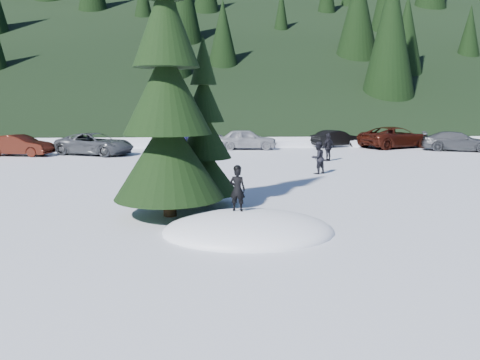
{
  "coord_description": "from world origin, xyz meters",
  "views": [
    {
      "loc": [
        -0.84,
        -11.73,
        3.36
      ],
      "look_at": [
        -0.14,
        1.55,
        1.1
      ],
      "focal_mm": 35.0,
      "sensor_mm": 36.0,
      "label": 1
    }
  ],
  "objects_px": {
    "spruce_tall": "(167,102)",
    "car_3": "(195,139)",
    "spruce_short": "(204,141)",
    "car_6": "(395,137)",
    "car_2": "(95,144)",
    "car_1": "(20,145)",
    "adult_0": "(318,158)",
    "child_skier": "(237,189)",
    "car_5": "(336,139)",
    "car_4": "(247,139)",
    "car_7": "(457,141)",
    "adult_1": "(328,147)"
  },
  "relations": [
    {
      "from": "car_4",
      "to": "car_5",
      "type": "xyz_separation_m",
      "value": [
        6.67,
        1.34,
        -0.09
      ]
    },
    {
      "from": "spruce_short",
      "to": "child_skier",
      "type": "relative_size",
      "value": 4.67
    },
    {
      "from": "adult_1",
      "to": "car_6",
      "type": "xyz_separation_m",
      "value": [
        6.62,
        7.23,
        -0.03
      ]
    },
    {
      "from": "spruce_tall",
      "to": "adult_0",
      "type": "xyz_separation_m",
      "value": [
        6.09,
        7.75,
        -2.57
      ]
    },
    {
      "from": "car_1",
      "to": "adult_0",
      "type": "bearing_deg",
      "value": -104.43
    },
    {
      "from": "spruce_short",
      "to": "car_6",
      "type": "relative_size",
      "value": 0.99
    },
    {
      "from": "adult_1",
      "to": "car_5",
      "type": "height_order",
      "value": "adult_1"
    },
    {
      "from": "car_3",
      "to": "adult_0",
      "type": "bearing_deg",
      "value": -129.41
    },
    {
      "from": "car_1",
      "to": "car_3",
      "type": "xyz_separation_m",
      "value": [
        10.56,
        3.91,
        0.02
      ]
    },
    {
      "from": "car_2",
      "to": "car_5",
      "type": "relative_size",
      "value": 1.32
    },
    {
      "from": "spruce_tall",
      "to": "child_skier",
      "type": "distance_m",
      "value": 3.31
    },
    {
      "from": "spruce_short",
      "to": "car_5",
      "type": "bearing_deg",
      "value": 64.1
    },
    {
      "from": "child_skier",
      "to": "car_3",
      "type": "xyz_separation_m",
      "value": [
        -2.04,
        21.21,
        -0.39
      ]
    },
    {
      "from": "spruce_tall",
      "to": "car_3",
      "type": "xyz_separation_m",
      "value": [
        -0.11,
        19.75,
        -2.65
      ]
    },
    {
      "from": "car_1",
      "to": "car_4",
      "type": "relative_size",
      "value": 0.94
    },
    {
      "from": "car_1",
      "to": "car_6",
      "type": "xyz_separation_m",
      "value": [
        24.97,
        3.72,
        0.11
      ]
    },
    {
      "from": "adult_0",
      "to": "car_2",
      "type": "relative_size",
      "value": 0.3
    },
    {
      "from": "car_4",
      "to": "car_2",
      "type": "bearing_deg",
      "value": 111.01
    },
    {
      "from": "car_5",
      "to": "car_7",
      "type": "xyz_separation_m",
      "value": [
        7.48,
        -3.15,
        0.03
      ]
    },
    {
      "from": "spruce_tall",
      "to": "car_2",
      "type": "xyz_separation_m",
      "value": [
        -6.19,
        16.15,
        -2.63
      ]
    },
    {
      "from": "spruce_tall",
      "to": "car_2",
      "type": "height_order",
      "value": "spruce_tall"
    },
    {
      "from": "spruce_short",
      "to": "car_4",
      "type": "xyz_separation_m",
      "value": [
        2.54,
        17.62,
        -1.39
      ]
    },
    {
      "from": "child_skier",
      "to": "adult_1",
      "type": "distance_m",
      "value": 14.94
    },
    {
      "from": "spruce_tall",
      "to": "car_5",
      "type": "relative_size",
      "value": 2.3
    },
    {
      "from": "child_skier",
      "to": "car_2",
      "type": "distance_m",
      "value": 19.39
    },
    {
      "from": "spruce_short",
      "to": "adult_0",
      "type": "height_order",
      "value": "spruce_short"
    },
    {
      "from": "car_3",
      "to": "child_skier",
      "type": "bearing_deg",
      "value": -151.24
    },
    {
      "from": "car_5",
      "to": "spruce_tall",
      "type": "bearing_deg",
      "value": 130.38
    },
    {
      "from": "adult_0",
      "to": "adult_1",
      "type": "xyz_separation_m",
      "value": [
        1.59,
        4.59,
        0.03
      ]
    },
    {
      "from": "spruce_tall",
      "to": "car_2",
      "type": "distance_m",
      "value": 17.49
    },
    {
      "from": "spruce_short",
      "to": "car_5",
      "type": "xyz_separation_m",
      "value": [
        9.21,
        18.97,
        -1.49
      ]
    },
    {
      "from": "car_7",
      "to": "car_6",
      "type": "bearing_deg",
      "value": 76.51
    },
    {
      "from": "child_skier",
      "to": "car_1",
      "type": "relative_size",
      "value": 0.29
    },
    {
      "from": "spruce_short",
      "to": "car_6",
      "type": "bearing_deg",
      "value": 53.78
    },
    {
      "from": "child_skier",
      "to": "car_3",
      "type": "distance_m",
      "value": 21.31
    },
    {
      "from": "car_2",
      "to": "adult_1",
      "type": "bearing_deg",
      "value": -82.34
    },
    {
      "from": "car_7",
      "to": "car_2",
      "type": "bearing_deg",
      "value": 113.79
    },
    {
      "from": "spruce_short",
      "to": "car_3",
      "type": "xyz_separation_m",
      "value": [
        -1.11,
        18.35,
        -1.44
      ]
    },
    {
      "from": "child_skier",
      "to": "adult_0",
      "type": "distance_m",
      "value": 10.11
    },
    {
      "from": "adult_0",
      "to": "car_4",
      "type": "distance_m",
      "value": 11.56
    },
    {
      "from": "car_2",
      "to": "car_5",
      "type": "bearing_deg",
      "value": -52.53
    },
    {
      "from": "car_4",
      "to": "car_7",
      "type": "xyz_separation_m",
      "value": [
        14.15,
        -1.81,
        -0.06
      ]
    },
    {
      "from": "car_1",
      "to": "car_2",
      "type": "bearing_deg",
      "value": -74.72
    },
    {
      "from": "spruce_short",
      "to": "car_3",
      "type": "bearing_deg",
      "value": 93.47
    },
    {
      "from": "spruce_tall",
      "to": "car_4",
      "type": "bearing_deg",
      "value": 79.46
    },
    {
      "from": "spruce_tall",
      "to": "child_skier",
      "type": "bearing_deg",
      "value": -37.07
    },
    {
      "from": "car_1",
      "to": "car_6",
      "type": "bearing_deg",
      "value": -70.17
    },
    {
      "from": "car_1",
      "to": "car_2",
      "type": "xyz_separation_m",
      "value": [
        4.48,
        0.31,
        0.04
      ]
    },
    {
      "from": "car_1",
      "to": "car_5",
      "type": "relative_size",
      "value": 1.05
    },
    {
      "from": "spruce_short",
      "to": "adult_0",
      "type": "relative_size",
      "value": 3.58
    }
  ]
}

